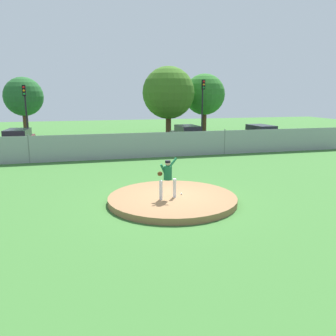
% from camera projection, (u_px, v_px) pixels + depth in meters
% --- Properties ---
extents(ground_plane, '(80.00, 80.00, 0.00)m').
position_uv_depth(ground_plane, '(145.00, 171.00, 19.53)').
color(ground_plane, '#386B2D').
extents(asphalt_strip, '(44.00, 7.00, 0.01)m').
position_uv_depth(asphalt_strip, '(125.00, 148.00, 27.58)').
color(asphalt_strip, '#2B2B2D').
rests_on(asphalt_strip, ground_plane).
extents(pitchers_mound, '(5.15, 5.15, 0.25)m').
position_uv_depth(pitchers_mound, '(172.00, 199.00, 13.82)').
color(pitchers_mound, olive).
rests_on(pitchers_mound, ground_plane).
extents(pitcher_youth, '(0.80, 0.32, 1.62)m').
position_uv_depth(pitcher_youth, '(167.00, 175.00, 13.31)').
color(pitcher_youth, silver).
rests_on(pitcher_youth, pitchers_mound).
extents(baseball, '(0.07, 0.07, 0.07)m').
position_uv_depth(baseball, '(181.00, 194.00, 14.00)').
color(baseball, white).
rests_on(baseball, pitchers_mound).
extents(chainlink_fence, '(33.07, 0.07, 1.82)m').
position_uv_depth(chainlink_fence, '(133.00, 146.00, 23.14)').
color(chainlink_fence, gray).
rests_on(chainlink_fence, ground_plane).
extents(parked_car_charcoal, '(1.92, 4.71, 1.68)m').
position_uv_depth(parked_car_charcoal, '(188.00, 136.00, 29.04)').
color(parked_car_charcoal, '#232328').
rests_on(parked_car_charcoal, ground_plane).
extents(parked_car_burgundy, '(2.00, 4.74, 1.69)m').
position_uv_depth(parked_car_burgundy, '(18.00, 141.00, 25.90)').
color(parked_car_burgundy, maroon).
rests_on(parked_car_burgundy, ground_plane).
extents(parked_car_teal, '(2.02, 4.78, 1.62)m').
position_uv_depth(parked_car_teal, '(261.00, 135.00, 30.19)').
color(parked_car_teal, '#146066').
rests_on(parked_car_teal, ground_plane).
extents(traffic_cone_orange, '(0.40, 0.40, 0.55)m').
position_uv_depth(traffic_cone_orange, '(50.00, 147.00, 26.49)').
color(traffic_cone_orange, orange).
rests_on(traffic_cone_orange, asphalt_strip).
extents(traffic_light_near, '(0.28, 0.46, 5.00)m').
position_uv_depth(traffic_light_near, '(25.00, 104.00, 28.80)').
color(traffic_light_near, black).
rests_on(traffic_light_near, ground_plane).
extents(traffic_light_far, '(0.28, 0.46, 5.58)m').
position_uv_depth(traffic_light_far, '(203.00, 99.00, 32.41)').
color(traffic_light_far, black).
rests_on(traffic_light_far, ground_plane).
extents(tree_broad_left, '(3.67, 3.67, 5.87)m').
position_uv_depth(tree_broad_left, '(24.00, 97.00, 32.74)').
color(tree_broad_left, '#4C331E').
rests_on(tree_broad_left, ground_plane).
extents(tree_bushy_near, '(5.33, 5.33, 7.06)m').
position_uv_depth(tree_bushy_near, '(168.00, 93.00, 35.24)').
color(tree_bushy_near, '#4C331E').
rests_on(tree_bushy_near, ground_plane).
extents(tree_broad_right, '(4.55, 4.55, 6.51)m').
position_uv_depth(tree_broad_right, '(205.00, 95.00, 38.59)').
color(tree_broad_right, '#4C331E').
rests_on(tree_broad_right, ground_plane).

